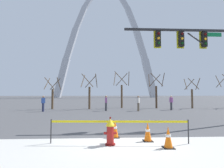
{
  "coord_description": "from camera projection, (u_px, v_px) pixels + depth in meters",
  "views": [
    {
      "loc": [
        -0.67,
        -6.97,
        1.83
      ],
      "look_at": [
        -0.14,
        5.0,
        2.5
      ],
      "focal_mm": 26.96,
      "sensor_mm": 36.0,
      "label": 1
    }
  ],
  "objects": [
    {
      "name": "pedestrian_walking_left",
      "position": [
        138.0,
        103.0,
        17.38
      ],
      "size": [
        0.36,
        0.39,
        1.59
      ],
      "color": "brown",
      "rests_on": "ground"
    },
    {
      "name": "tree_center_left",
      "position": [
        122.0,
        92.0,
        21.35
      ],
      "size": [
        2.09,
        2.1,
        4.55
      ],
      "color": "brown",
      "rests_on": "ground"
    },
    {
      "name": "pedestrian_standing_center",
      "position": [
        171.0,
        103.0,
        18.48
      ],
      "size": [
        0.34,
        0.39,
        1.59
      ],
      "color": "#38383D",
      "rests_on": "ground"
    },
    {
      "name": "ground_plane",
      "position": [
        121.0,
        138.0,
        6.88
      ],
      "size": [
        240.0,
        240.0,
        0.0
      ],
      "primitive_type": "plane",
      "color": "#474749"
    },
    {
      "name": "pedestrian_walking_right",
      "position": [
        43.0,
        103.0,
        16.88
      ],
      "size": [
        0.39,
        0.35,
        1.59
      ],
      "color": "#232847",
      "rests_on": "ground"
    },
    {
      "name": "traffic_cone_curb_edge",
      "position": [
        148.0,
        132.0,
        6.44
      ],
      "size": [
        0.36,
        0.36,
        0.73
      ],
      "color": "black",
      "rests_on": "ground"
    },
    {
      "name": "tree_center_right",
      "position": [
        156.0,
        93.0,
        20.82
      ],
      "size": [
        1.98,
        2.0,
        4.31
      ],
      "color": "#473323",
      "rests_on": "ground"
    },
    {
      "name": "traffic_signal_gantry",
      "position": [
        199.0,
        52.0,
        9.98
      ],
      "size": [
        6.42,
        0.44,
        6.0
      ],
      "color": "#232326",
      "rests_on": "ground"
    },
    {
      "name": "monument_arch",
      "position": [
        106.0,
        47.0,
        77.45
      ],
      "size": [
        46.81,
        2.86,
        53.04
      ],
      "color": "#B2B5BC",
      "rests_on": "ground"
    },
    {
      "name": "tree_right_mid",
      "position": [
        192.0,
        95.0,
        20.73
      ],
      "size": [
        1.71,
        1.72,
        3.69
      ],
      "color": "brown",
      "rests_on": "ground"
    },
    {
      "name": "traffic_cone_by_hydrant",
      "position": [
        115.0,
        129.0,
        6.97
      ],
      "size": [
        0.36,
        0.36,
        0.73
      ],
      "color": "black",
      "rests_on": "ground"
    },
    {
      "name": "pedestrian_near_trees",
      "position": [
        106.0,
        103.0,
        17.67
      ],
      "size": [
        0.22,
        0.35,
        1.59
      ],
      "color": "#38383D",
      "rests_on": "ground"
    },
    {
      "name": "caution_tape_barrier",
      "position": [
        119.0,
        127.0,
        6.13
      ],
      "size": [
        5.05,
        0.31,
        0.88
      ],
      "color": "#232326",
      "rests_on": "ground"
    },
    {
      "name": "fire_hydrant",
      "position": [
        110.0,
        132.0,
        5.98
      ],
      "size": [
        0.46,
        0.48,
        0.99
      ],
      "color": "#5E0F0D",
      "rests_on": "ground"
    },
    {
      "name": "tree_left_mid",
      "position": [
        89.0,
        93.0,
        19.67
      ],
      "size": [
        1.88,
        1.9,
        4.08
      ],
      "color": "brown",
      "rests_on": "ground"
    },
    {
      "name": "traffic_cone_mid_sidewalk",
      "position": [
        168.0,
        137.0,
        5.64
      ],
      "size": [
        0.36,
        0.36,
        0.73
      ],
      "color": "black",
      "rests_on": "ground"
    },
    {
      "name": "tree_far_left",
      "position": [
        53.0,
        95.0,
        19.56
      ],
      "size": [
        1.7,
        1.71,
        3.67
      ],
      "color": "brown",
      "rests_on": "ground"
    }
  ]
}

